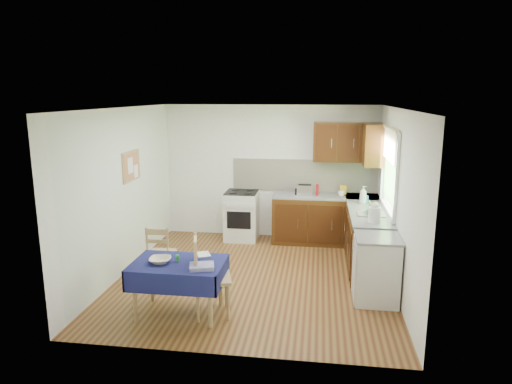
# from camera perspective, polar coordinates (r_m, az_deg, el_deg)

# --- Properties ---
(floor) EXTENTS (4.20, 4.20, 0.00)m
(floor) POSITION_cam_1_polar(r_m,az_deg,el_deg) (6.96, -0.20, -10.60)
(floor) COLOR #502815
(floor) RESTS_ON ground
(ceiling) EXTENTS (4.00, 4.20, 0.02)m
(ceiling) POSITION_cam_1_polar(r_m,az_deg,el_deg) (6.42, -0.22, 10.44)
(ceiling) COLOR silver
(ceiling) RESTS_ON wall_back
(wall_back) EXTENTS (4.00, 0.02, 2.50)m
(wall_back) POSITION_cam_1_polar(r_m,az_deg,el_deg) (8.62, 1.78, 2.53)
(wall_back) COLOR white
(wall_back) RESTS_ON ground
(wall_front) EXTENTS (4.00, 0.02, 2.50)m
(wall_front) POSITION_cam_1_polar(r_m,az_deg,el_deg) (4.58, -3.98, -6.25)
(wall_front) COLOR white
(wall_front) RESTS_ON ground
(wall_left) EXTENTS (0.02, 4.20, 2.50)m
(wall_left) POSITION_cam_1_polar(r_m,az_deg,el_deg) (7.14, -16.32, -0.00)
(wall_left) COLOR white
(wall_left) RESTS_ON ground
(wall_right) EXTENTS (0.02, 4.20, 2.50)m
(wall_right) POSITION_cam_1_polar(r_m,az_deg,el_deg) (6.60, 17.24, -1.02)
(wall_right) COLOR white
(wall_right) RESTS_ON ground
(base_cabinets) EXTENTS (1.90, 2.30, 0.86)m
(base_cabinets) POSITION_cam_1_polar(r_m,az_deg,el_deg) (7.95, 10.87, -4.60)
(base_cabinets) COLOR #371809
(base_cabinets) RESTS_ON ground
(worktop_back) EXTENTS (1.90, 0.60, 0.04)m
(worktop_back) POSITION_cam_1_polar(r_m,az_deg,el_deg) (8.35, 8.72, -0.51)
(worktop_back) COLOR slate
(worktop_back) RESTS_ON base_cabinets
(worktop_right) EXTENTS (0.60, 1.70, 0.04)m
(worktop_right) POSITION_cam_1_polar(r_m,az_deg,el_deg) (7.27, 13.93, -2.63)
(worktop_right) COLOR slate
(worktop_right) RESTS_ON base_cabinets
(worktop_corner) EXTENTS (0.60, 0.60, 0.04)m
(worktop_corner) POSITION_cam_1_polar(r_m,az_deg,el_deg) (8.39, 13.16, -0.64)
(worktop_corner) COLOR slate
(worktop_corner) RESTS_ON base_cabinets
(splashback) EXTENTS (2.70, 0.02, 0.60)m
(splashback) POSITION_cam_1_polar(r_m,az_deg,el_deg) (8.57, 6.09, 2.07)
(splashback) COLOR white
(splashback) RESTS_ON wall_back
(upper_cabinets) EXTENTS (1.20, 0.85, 0.70)m
(upper_cabinets) POSITION_cam_1_polar(r_m,az_deg,el_deg) (8.22, 12.27, 6.01)
(upper_cabinets) COLOR #371809
(upper_cabinets) RESTS_ON wall_back
(stove) EXTENTS (0.60, 0.61, 0.92)m
(stove) POSITION_cam_1_polar(r_m,az_deg,el_deg) (8.57, -1.81, -2.95)
(stove) COLOR silver
(stove) RESTS_ON ground
(window) EXTENTS (0.04, 1.48, 1.26)m
(window) POSITION_cam_1_polar(r_m,az_deg,el_deg) (7.20, 16.36, 3.35)
(window) COLOR #2D5523
(window) RESTS_ON wall_right
(fridge) EXTENTS (0.58, 0.60, 0.89)m
(fridge) POSITION_cam_1_polar(r_m,az_deg,el_deg) (6.27, 14.81, -9.31)
(fridge) COLOR silver
(fridge) RESTS_ON ground
(corkboard) EXTENTS (0.04, 0.62, 0.47)m
(corkboard) POSITION_cam_1_polar(r_m,az_deg,el_deg) (7.33, -15.32, 3.15)
(corkboard) COLOR tan
(corkboard) RESTS_ON wall_left
(dining_table) EXTENTS (1.13, 0.76, 0.68)m
(dining_table) POSITION_cam_1_polar(r_m,az_deg,el_deg) (5.76, -9.66, -9.62)
(dining_table) COLOR #101042
(dining_table) RESTS_ON ground
(chair_far) EXTENTS (0.39, 0.39, 0.84)m
(chair_far) POSITION_cam_1_polar(r_m,az_deg,el_deg) (6.85, -11.89, -7.27)
(chair_far) COLOR tan
(chair_far) RESTS_ON ground
(chair_near) EXTENTS (0.55, 0.55, 1.02)m
(chair_near) POSITION_cam_1_polar(r_m,az_deg,el_deg) (5.69, -6.04, -10.17)
(chair_near) COLOR tan
(chair_near) RESTS_ON ground
(toaster) EXTENTS (0.27, 0.17, 0.21)m
(toaster) POSITION_cam_1_polar(r_m,az_deg,el_deg) (8.28, 6.09, 0.26)
(toaster) COLOR silver
(toaster) RESTS_ON worktop_back
(sandwich_press) EXTENTS (0.27, 0.23, 0.16)m
(sandwich_press) POSITION_cam_1_polar(r_m,az_deg,el_deg) (8.35, 5.86, 0.25)
(sandwich_press) COLOR black
(sandwich_press) RESTS_ON worktop_back
(sauce_bottle) EXTENTS (0.05, 0.05, 0.21)m
(sauce_bottle) POSITION_cam_1_polar(r_m,az_deg,el_deg) (8.25, 7.67, 0.26)
(sauce_bottle) COLOR red
(sauce_bottle) RESTS_ON worktop_back
(yellow_packet) EXTENTS (0.14, 0.12, 0.16)m
(yellow_packet) POSITION_cam_1_polar(r_m,az_deg,el_deg) (8.49, 10.84, 0.31)
(yellow_packet) COLOR gold
(yellow_packet) RESTS_ON worktop_back
(dish_rack) EXTENTS (0.42, 0.32, 0.20)m
(dish_rack) POSITION_cam_1_polar(r_m,az_deg,el_deg) (7.13, 14.20, -2.59)
(dish_rack) COLOR #99999E
(dish_rack) RESTS_ON worktop_right
(kettle) EXTENTS (0.18, 0.18, 0.30)m
(kettle) POSITION_cam_1_polar(r_m,az_deg,el_deg) (6.70, 14.61, -2.60)
(kettle) COLOR silver
(kettle) RESTS_ON worktop_right
(cup) EXTENTS (0.13, 0.13, 0.09)m
(cup) POSITION_cam_1_polar(r_m,az_deg,el_deg) (8.28, 10.62, -0.21)
(cup) COLOR white
(cup) RESTS_ON worktop_back
(soap_bottle_a) EXTENTS (0.16, 0.16, 0.30)m
(soap_bottle_a) POSITION_cam_1_polar(r_m,az_deg,el_deg) (7.77, 13.24, -0.36)
(soap_bottle_a) COLOR silver
(soap_bottle_a) RESTS_ON worktop_right
(soap_bottle_b) EXTENTS (0.13, 0.13, 0.21)m
(soap_bottle_b) POSITION_cam_1_polar(r_m,az_deg,el_deg) (7.82, 13.41, -0.64)
(soap_bottle_b) COLOR #1F69B8
(soap_bottle_b) RESTS_ON worktop_right
(soap_bottle_c) EXTENTS (0.20, 0.20, 0.19)m
(soap_bottle_c) POSITION_cam_1_polar(r_m,az_deg,el_deg) (7.00, 14.22, -2.26)
(soap_bottle_c) COLOR green
(soap_bottle_c) RESTS_ON worktop_right
(plate_bowl) EXTENTS (0.30, 0.30, 0.06)m
(plate_bowl) POSITION_cam_1_polar(r_m,az_deg,el_deg) (5.73, -11.88, -8.35)
(plate_bowl) COLOR beige
(plate_bowl) RESTS_ON dining_table
(book) EXTENTS (0.23, 0.26, 0.02)m
(book) POSITION_cam_1_polar(r_m,az_deg,el_deg) (5.90, -7.32, -7.83)
(book) COLOR white
(book) RESTS_ON dining_table
(spice_jar) EXTENTS (0.04, 0.04, 0.09)m
(spice_jar) POSITION_cam_1_polar(r_m,az_deg,el_deg) (5.74, -9.78, -8.15)
(spice_jar) COLOR #258837
(spice_jar) RESTS_ON dining_table
(tea_towel) EXTENTS (0.33, 0.29, 0.05)m
(tea_towel) POSITION_cam_1_polar(r_m,az_deg,el_deg) (5.48, -6.79, -9.22)
(tea_towel) COLOR navy
(tea_towel) RESTS_ON dining_table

